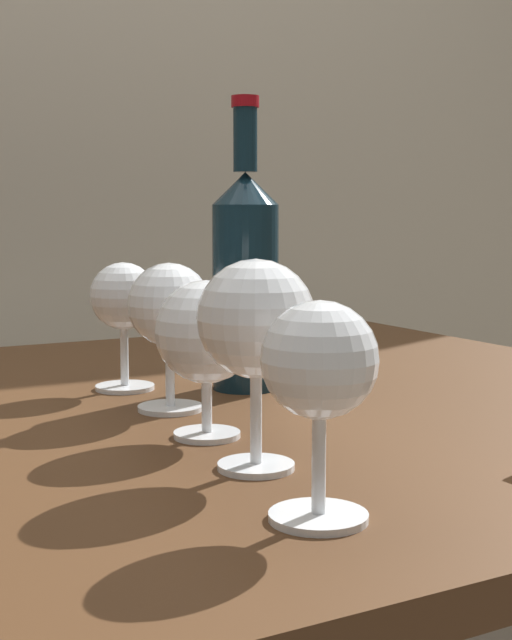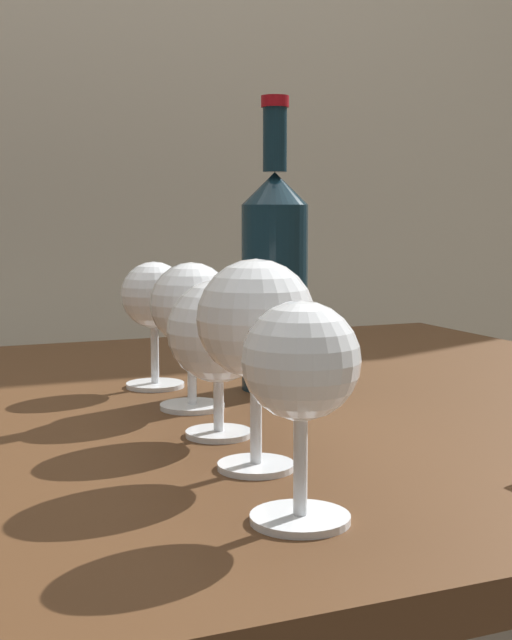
% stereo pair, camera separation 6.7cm
% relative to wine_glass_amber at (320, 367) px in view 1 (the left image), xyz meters
% --- Properties ---
extents(dining_table, '(1.41, 0.97, 0.76)m').
position_rel_wine_glass_amber_xyz_m(dining_table, '(-0.06, 0.36, -0.18)').
color(dining_table, '#472B16').
rests_on(dining_table, ground_plane).
extents(wine_glass_amber, '(0.07, 0.07, 0.14)m').
position_rel_wine_glass_amber_xyz_m(wine_glass_amber, '(0.00, 0.00, 0.00)').
color(wine_glass_amber, white).
rests_on(wine_glass_amber, dining_table).
extents(wine_glass_rose, '(0.09, 0.09, 0.16)m').
position_rel_wine_glass_amber_xyz_m(wine_glass_rose, '(0.02, 0.12, 0.01)').
color(wine_glass_rose, white).
rests_on(wine_glass_rose, dining_table).
extents(wine_glass_chardonnay, '(0.09, 0.09, 0.14)m').
position_rel_wine_glass_amber_xyz_m(wine_glass_chardonnay, '(0.03, 0.23, -0.01)').
color(wine_glass_chardonnay, white).
rests_on(wine_glass_chardonnay, dining_table).
extents(wine_glass_port, '(0.08, 0.08, 0.15)m').
position_rel_wine_glass_amber_xyz_m(wine_glass_port, '(0.05, 0.34, 0.00)').
color(wine_glass_port, white).
rests_on(wine_glass_port, dining_table).
extents(wine_glass_white, '(0.07, 0.07, 0.14)m').
position_rel_wine_glass_amber_xyz_m(wine_glass_white, '(0.04, 0.46, 0.00)').
color(wine_glass_white, white).
rests_on(wine_glass_white, dining_table).
extents(wine_bottle, '(0.07, 0.07, 0.32)m').
position_rel_wine_glass_amber_xyz_m(wine_bottle, '(0.16, 0.40, 0.03)').
color(wine_bottle, '#0F232D').
rests_on(wine_bottle, dining_table).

